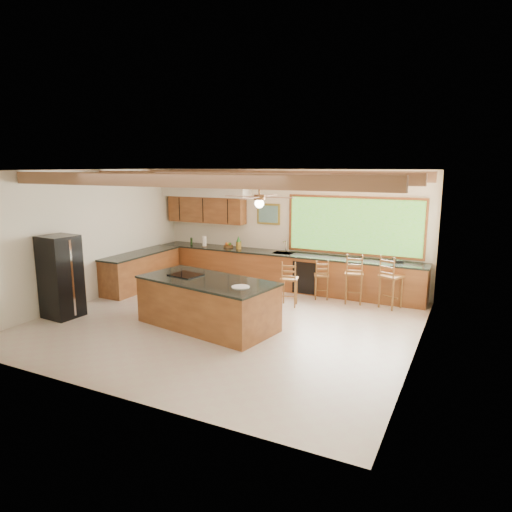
% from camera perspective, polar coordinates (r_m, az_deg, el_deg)
% --- Properties ---
extents(ground, '(7.20, 7.20, 0.00)m').
position_cam_1_polar(ground, '(9.24, -3.80, -8.29)').
color(ground, beige).
rests_on(ground, ground).
extents(room_shell, '(7.27, 6.54, 3.02)m').
position_cam_1_polar(room_shell, '(9.40, -2.87, 5.90)').
color(room_shell, silver).
rests_on(room_shell, ground).
extents(counter_run, '(7.12, 3.10, 1.26)m').
position_cam_1_polar(counter_run, '(11.61, -1.10, -1.81)').
color(counter_run, brown).
rests_on(counter_run, ground).
extents(island, '(2.88, 1.72, 0.96)m').
position_cam_1_polar(island, '(8.93, -6.09, -5.84)').
color(island, brown).
rests_on(island, ground).
extents(refrigerator, '(0.71, 0.69, 1.70)m').
position_cam_1_polar(refrigerator, '(10.17, -23.22, -2.38)').
color(refrigerator, black).
rests_on(refrigerator, ground).
extents(bar_stool_a, '(0.44, 0.44, 0.94)m').
position_cam_1_polar(bar_stool_a, '(10.73, 8.11, -2.50)').
color(bar_stool_a, brown).
rests_on(bar_stool_a, ground).
extents(bar_stool_b, '(0.45, 0.45, 1.04)m').
position_cam_1_polar(bar_stool_b, '(10.09, 4.08, -2.97)').
color(bar_stool_b, brown).
rests_on(bar_stool_b, ground).
extents(bar_stool_c, '(0.50, 0.50, 1.16)m').
position_cam_1_polar(bar_stool_c, '(10.49, 12.09, -2.24)').
color(bar_stool_c, brown).
rests_on(bar_stool_c, ground).
extents(bar_stool_d, '(0.56, 0.56, 1.18)m').
position_cam_1_polar(bar_stool_d, '(10.32, 16.49, -2.59)').
color(bar_stool_d, brown).
rests_on(bar_stool_d, ground).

